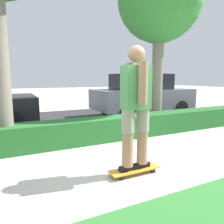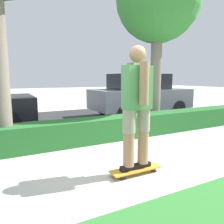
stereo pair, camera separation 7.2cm
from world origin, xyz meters
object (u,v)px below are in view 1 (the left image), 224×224
(tree_mid, at_px, (160,1))
(parked_car_middle, at_px, (142,95))
(skateboard, at_px, (135,170))
(skater_person, at_px, (136,105))

(tree_mid, bearing_deg, parked_car_middle, 66.26)
(tree_mid, xyz_separation_m, parked_car_middle, (0.89, 2.02, -2.66))
(skateboard, relative_size, skater_person, 0.44)
(tree_mid, bearing_deg, skater_person, -133.40)
(skateboard, bearing_deg, tree_mid, 46.60)
(skater_person, xyz_separation_m, parked_car_middle, (3.08, 4.34, -0.24))
(skateboard, bearing_deg, skater_person, 0.00)
(parked_car_middle, bearing_deg, skater_person, -125.00)
(skateboard, distance_m, skater_person, 0.99)
(skateboard, distance_m, tree_mid, 4.67)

